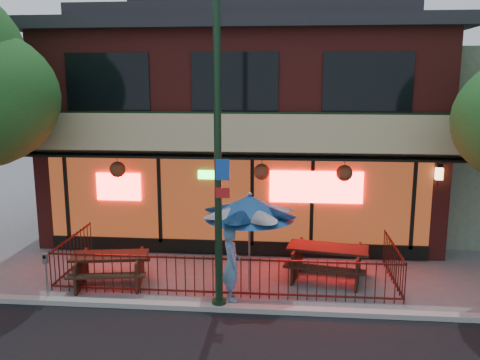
% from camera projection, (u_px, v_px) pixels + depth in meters
% --- Properties ---
extents(ground, '(80.00, 80.00, 0.00)m').
position_uv_depth(ground, '(221.00, 301.00, 11.82)').
color(ground, gray).
rests_on(ground, ground).
extents(curb, '(80.00, 0.25, 0.12)m').
position_uv_depth(curb, '(218.00, 308.00, 11.32)').
color(curb, '#999993').
rests_on(curb, ground).
extents(restaurant_building, '(12.96, 9.49, 8.05)m').
position_uv_depth(restaurant_building, '(246.00, 107.00, 17.98)').
color(restaurant_building, maroon).
rests_on(restaurant_building, ground).
extents(patio_fence, '(8.44, 2.62, 1.00)m').
position_uv_depth(patio_fence, '(224.00, 267.00, 12.19)').
color(patio_fence, '#3F110D').
rests_on(patio_fence, ground).
extents(street_light, '(0.43, 0.32, 7.00)m').
position_uv_depth(street_light, '(218.00, 171.00, 10.82)').
color(street_light, black).
rests_on(street_light, ground).
extents(picnic_table_left, '(2.06, 1.70, 0.79)m').
position_uv_depth(picnic_table_left, '(110.00, 265.00, 12.66)').
color(picnic_table_left, '#311D12').
rests_on(picnic_table_left, ground).
extents(picnic_table_right, '(2.27, 1.90, 0.86)m').
position_uv_depth(picnic_table_right, '(327.00, 258.00, 13.03)').
color(picnic_table_right, black).
rests_on(picnic_table_right, ground).
extents(patio_umbrella, '(2.15, 2.15, 2.45)m').
position_uv_depth(patio_umbrella, '(249.00, 207.00, 12.05)').
color(patio_umbrella, gray).
rests_on(patio_umbrella, ground).
extents(pedestrian, '(0.59, 0.74, 1.75)m').
position_uv_depth(pedestrian, '(231.00, 264.00, 11.73)').
color(pedestrian, '#5F97BF').
rests_on(pedestrian, ground).
extents(parking_meter_near, '(0.10, 0.09, 1.16)m').
position_uv_depth(parking_meter_near, '(46.00, 269.00, 11.64)').
color(parking_meter_near, '#969A9E').
rests_on(parking_meter_near, ground).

